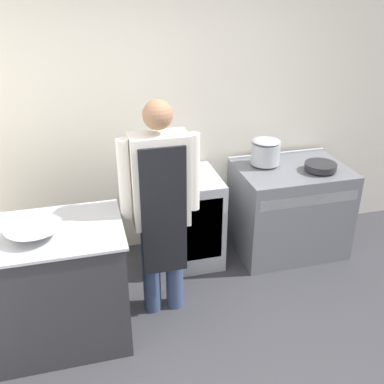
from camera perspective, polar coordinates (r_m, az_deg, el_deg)
wall_back at (r=4.15m, az=-3.12°, el=10.08°), size 8.00×0.05×2.70m
prep_counter at (r=3.44m, az=-16.89°, el=-11.37°), size 1.01×0.71×0.93m
stove at (r=4.45m, az=12.18°, el=-2.12°), size 1.02×0.74×0.88m
fridge_unit at (r=4.19m, az=-0.99°, el=-3.44°), size 0.63×0.63×0.85m
person_cook at (r=3.30m, az=-3.99°, el=-1.20°), size 0.59×0.24×1.74m
mixing_bowl at (r=3.12m, az=-19.42°, el=-4.78°), size 0.37×0.37×0.08m
stock_pot at (r=4.23m, az=9.33°, el=5.15°), size 0.27×0.27×0.24m
saute_pan at (r=4.24m, az=16.01°, el=3.17°), size 0.29×0.29×0.06m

